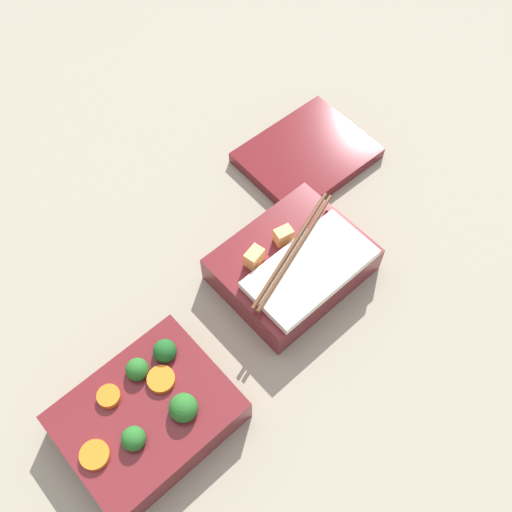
{
  "coord_description": "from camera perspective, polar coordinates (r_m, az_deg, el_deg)",
  "views": [
    {
      "loc": [
        -0.16,
        -0.23,
        0.69
      ],
      "look_at": [
        0.1,
        0.05,
        0.05
      ],
      "focal_mm": 42.0,
      "sensor_mm": 36.0,
      "label": 1
    }
  ],
  "objects": [
    {
      "name": "bento_lid",
      "position": [
        0.89,
        4.85,
        9.54
      ],
      "size": [
        0.18,
        0.15,
        0.02
      ],
      "primitive_type": "cube",
      "rotation": [
        0.0,
        0.0,
        -0.02
      ],
      "color": "maroon",
      "rests_on": "ground_plane"
    },
    {
      "name": "bento_tray_vegetable",
      "position": [
        0.7,
        -10.22,
        -14.67
      ],
      "size": [
        0.18,
        0.15,
        0.07
      ],
      "color": "maroon",
      "rests_on": "ground_plane"
    },
    {
      "name": "bento_tray_rice",
      "position": [
        0.76,
        3.62,
        -0.83
      ],
      "size": [
        0.18,
        0.15,
        0.07
      ],
      "color": "maroon",
      "rests_on": "ground_plane"
    },
    {
      "name": "ground_plane",
      "position": [
        0.74,
        -3.25,
        -8.74
      ],
      "size": [
        3.0,
        3.0,
        0.0
      ],
      "primitive_type": "plane",
      "color": "gray"
    }
  ]
}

